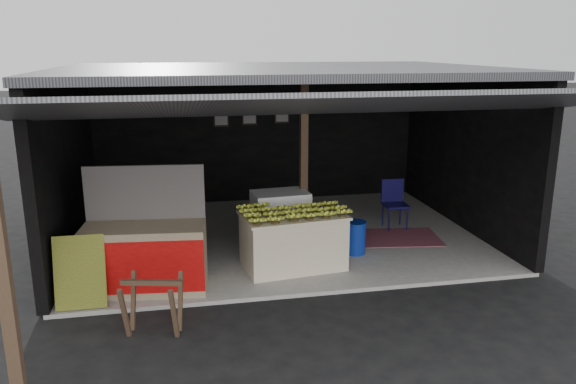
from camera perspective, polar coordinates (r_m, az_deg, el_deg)
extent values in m
plane|color=black|center=(7.89, 2.49, -10.56)|extent=(80.00, 80.00, 0.00)
cube|color=gray|center=(10.15, -0.86, -4.50)|extent=(7.00, 5.00, 0.06)
cube|color=black|center=(12.20, -3.03, 5.91)|extent=(7.00, 0.15, 2.90)
cube|color=black|center=(9.77, -21.54, 2.71)|extent=(0.15, 5.00, 2.90)
cube|color=black|center=(10.94, 17.50, 4.24)|extent=(0.15, 5.00, 2.90)
cube|color=#232326|center=(9.59, -0.93, 12.26)|extent=(7.20, 5.20, 0.12)
cube|color=#232326|center=(6.26, 4.86, 8.81)|extent=(7.40, 2.47, 0.48)
cube|color=#4B3525|center=(9.25, 1.61, 2.95)|extent=(0.12, 0.12, 2.85)
cube|color=#4B3525|center=(5.68, -26.77, -8.85)|extent=(0.12, 0.12, 2.50)
cube|color=silver|center=(8.59, 0.51, -5.06)|extent=(1.57, 1.06, 0.81)
cube|color=silver|center=(8.45, 0.52, -2.36)|extent=(1.64, 1.12, 0.04)
cube|color=white|center=(9.25, -0.78, -2.98)|extent=(0.95, 0.68, 0.99)
cube|color=navy|center=(8.95, -0.42, -3.27)|extent=(0.70, 0.08, 0.30)
cube|color=#B21414|center=(9.06, -0.41, -5.36)|extent=(0.45, 0.06, 0.10)
cube|color=#998466|center=(8.04, -14.28, -6.49)|extent=(1.72, 0.89, 0.93)
cube|color=red|center=(7.69, -14.41, -7.48)|extent=(1.65, 0.19, 0.72)
cube|color=white|center=(7.68, -14.41, -7.50)|extent=(0.56, 0.07, 0.19)
cube|color=#18274A|center=(8.08, -14.56, -0.05)|extent=(1.65, 0.22, 0.77)
cube|color=black|center=(7.76, -20.38, -7.64)|extent=(0.64, 0.26, 0.94)
cube|color=#4B3525|center=(6.90, -16.28, -11.76)|extent=(0.11, 0.27, 0.70)
cube|color=#4B3525|center=(6.75, -11.51, -12.05)|extent=(0.11, 0.27, 0.70)
cube|color=#4B3525|center=(7.20, -15.45, -10.56)|extent=(0.11, 0.27, 0.70)
cube|color=#4B3525|center=(7.06, -10.88, -10.80)|extent=(0.11, 0.27, 0.70)
cube|color=#4B3525|center=(6.84, -13.70, -8.93)|extent=(0.72, 0.22, 0.06)
cylinder|color=navy|center=(9.24, 6.80, -4.69)|extent=(0.35, 0.35, 0.51)
cylinder|color=#0E0B3E|center=(10.39, 10.24, -2.81)|extent=(0.03, 0.03, 0.45)
cylinder|color=#0E0B3E|center=(10.52, 12.01, -2.69)|extent=(0.03, 0.03, 0.45)
cylinder|color=#0E0B3E|center=(10.70, 9.61, -2.27)|extent=(0.03, 0.03, 0.45)
cylinder|color=#0E0B3E|center=(10.82, 11.33, -2.16)|extent=(0.03, 0.03, 0.45)
cube|color=#0E0B3E|center=(10.54, 10.86, -1.32)|extent=(0.43, 0.43, 0.04)
cube|color=#0E0B3E|center=(10.66, 10.55, 0.13)|extent=(0.43, 0.05, 0.46)
cube|color=maroon|center=(10.16, 10.92, -4.54)|extent=(1.62, 1.20, 0.01)
cube|color=black|center=(11.95, -6.82, 7.59)|extent=(0.32, 0.03, 0.42)
cube|color=#4C4C59|center=(11.93, -6.81, 7.58)|extent=(0.26, 0.02, 0.34)
cube|color=black|center=(12.01, -3.94, 7.79)|extent=(0.32, 0.03, 0.42)
cube|color=#4C4C59|center=(11.99, -3.93, 7.78)|extent=(0.26, 0.02, 0.34)
cube|color=black|center=(12.12, -0.63, 7.98)|extent=(0.32, 0.03, 0.42)
cube|color=#4C4C59|center=(12.10, -0.61, 7.97)|extent=(0.26, 0.02, 0.34)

